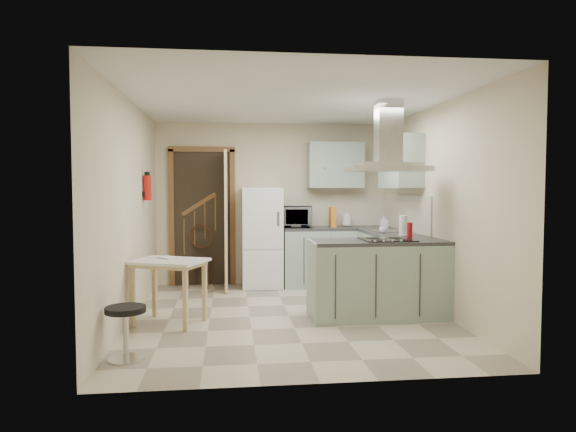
{
  "coord_description": "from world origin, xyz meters",
  "views": [
    {
      "loc": [
        -0.69,
        -5.91,
        1.51
      ],
      "look_at": [
        0.04,
        0.45,
        1.15
      ],
      "focal_mm": 32.0,
      "sensor_mm": 36.0,
      "label": 1
    }
  ],
  "objects": [
    {
      "name": "counter_right",
      "position": [
        1.5,
        1.12,
        0.45
      ],
      "size": [
        0.6,
        1.95,
        0.9
      ],
      "primitive_type": "cube",
      "color": "#9EB2A0",
      "rests_on": "floor"
    },
    {
      "name": "hob",
      "position": [
        1.12,
        -0.18,
        0.91
      ],
      "size": [
        0.58,
        0.5,
        0.01
      ],
      "primitive_type": "cube",
      "color": "black",
      "rests_on": "peninsula"
    },
    {
      "name": "fridge",
      "position": [
        -0.2,
        1.8,
        0.75
      ],
      "size": [
        0.6,
        0.6,
        1.5
      ],
      "primitive_type": "cube",
      "color": "white",
      "rests_on": "floor"
    },
    {
      "name": "counter_back",
      "position": [
        0.66,
        1.8,
        0.45
      ],
      "size": [
        1.08,
        0.6,
        0.9
      ],
      "primitive_type": "cube",
      "color": "#9EB2A0",
      "rests_on": "floor"
    },
    {
      "name": "kettle",
      "position": [
        1.13,
        1.89,
        1.01
      ],
      "size": [
        0.16,
        0.16,
        0.21
      ],
      "primitive_type": "cylinder",
      "rotation": [
        0.0,
        0.0,
        0.1
      ],
      "color": "white",
      "rests_on": "counter_back"
    },
    {
      "name": "splashback",
      "position": [
        0.96,
        2.09,
        1.15
      ],
      "size": [
        1.68,
        0.02,
        0.5
      ],
      "primitive_type": "cube",
      "color": "beige",
      "rests_on": "counter_back"
    },
    {
      "name": "right_wall",
      "position": [
        1.8,
        0.0,
        1.25
      ],
      "size": [
        0.0,
        4.2,
        4.2
      ],
      "primitive_type": "plane",
      "rotation": [
        1.57,
        0.0,
        -1.57
      ],
      "color": "beige",
      "rests_on": "floor"
    },
    {
      "name": "soap_bottle",
      "position": [
        1.55,
        1.34,
        1.0
      ],
      "size": [
        0.1,
        0.1,
        0.21
      ],
      "primitive_type": "imported",
      "rotation": [
        0.0,
        0.0,
        -0.01
      ],
      "color": "#B7BAC4",
      "rests_on": "counter_right"
    },
    {
      "name": "cup",
      "position": [
        1.35,
        0.69,
        0.94
      ],
      "size": [
        0.13,
        0.13,
        0.08
      ],
      "primitive_type": "imported",
      "rotation": [
        0.0,
        0.0,
        0.25
      ],
      "color": "silver",
      "rests_on": "counter_right"
    },
    {
      "name": "ceiling",
      "position": [
        0.0,
        0.0,
        2.5
      ],
      "size": [
        4.2,
        4.2,
        0.0
      ],
      "primitive_type": "plane",
      "rotation": [
        3.14,
        0.0,
        0.0
      ],
      "color": "silver",
      "rests_on": "back_wall"
    },
    {
      "name": "floor",
      "position": [
        0.0,
        0.0,
        0.0
      ],
      "size": [
        4.2,
        4.2,
        0.0
      ],
      "primitive_type": "plane",
      "color": "beige",
      "rests_on": "ground"
    },
    {
      "name": "bentwood_chair",
      "position": [
        -1.11,
        1.87,
        0.42
      ],
      "size": [
        0.47,
        0.47,
        0.85
      ],
      "primitive_type": "cube",
      "rotation": [
        0.0,
        0.0,
        -0.28
      ],
      "color": "#472B17",
      "rests_on": "floor"
    },
    {
      "name": "paper_towel",
      "position": [
        1.49,
        0.3,
        1.03
      ],
      "size": [
        0.11,
        0.11,
        0.26
      ],
      "primitive_type": "cylinder",
      "rotation": [
        0.0,
        0.0,
        0.06
      ],
      "color": "white",
      "rests_on": "counter_right"
    },
    {
      "name": "wall_cabinet_back",
      "position": [
        0.95,
        1.93,
        1.85
      ],
      "size": [
        0.85,
        0.35,
        0.7
      ],
      "primitive_type": "cube",
      "color": "#9EB2A0",
      "rests_on": "back_wall"
    },
    {
      "name": "microwave",
      "position": [
        0.28,
        1.84,
        1.06
      ],
      "size": [
        0.63,
        0.47,
        0.32
      ],
      "primitive_type": "imported",
      "rotation": [
        0.0,
        0.0,
        -0.14
      ],
      "color": "black",
      "rests_on": "counter_back"
    },
    {
      "name": "peninsula",
      "position": [
        1.02,
        -0.18,
        0.45
      ],
      "size": [
        1.55,
        0.65,
        0.9
      ],
      "primitive_type": "cube",
      "color": "#9EB2A0",
      "rests_on": "floor"
    },
    {
      "name": "red_bottle",
      "position": [
        1.47,
        0.03,
        0.99
      ],
      "size": [
        0.07,
        0.07,
        0.19
      ],
      "primitive_type": "cylinder",
      "rotation": [
        0.0,
        0.0,
        0.13
      ],
      "color": "red",
      "rests_on": "peninsula"
    },
    {
      "name": "fire_extinguisher",
      "position": [
        -1.74,
        0.9,
        1.5
      ],
      "size": [
        0.1,
        0.1,
        0.32
      ],
      "primitive_type": "cylinder",
      "color": "#B2140F",
      "rests_on": "left_wall"
    },
    {
      "name": "wall_cabinet_right",
      "position": [
        1.62,
        0.85,
        1.85
      ],
      "size": [
        0.35,
        0.9,
        0.7
      ],
      "primitive_type": "cube",
      "color": "#9EB2A0",
      "rests_on": "right_wall"
    },
    {
      "name": "left_wall",
      "position": [
        -1.8,
        0.0,
        1.25
      ],
      "size": [
        0.0,
        4.2,
        4.2
      ],
      "primitive_type": "plane",
      "rotation": [
        1.57,
        0.0,
        1.57
      ],
      "color": "beige",
      "rests_on": "floor"
    },
    {
      "name": "book",
      "position": [
        -1.44,
        -0.11,
        0.76
      ],
      "size": [
        0.25,
        0.25,
        0.09
      ],
      "primitive_type": "imported",
      "rotation": [
        0.0,
        0.0,
        0.78
      ],
      "color": "#913046",
      "rests_on": "drop_leaf_table"
    },
    {
      "name": "back_wall",
      "position": [
        0.0,
        2.1,
        1.25
      ],
      "size": [
        3.6,
        0.0,
        3.6
      ],
      "primitive_type": "plane",
      "rotation": [
        1.57,
        0.0,
        0.0
      ],
      "color": "beige",
      "rests_on": "floor"
    },
    {
      "name": "stool",
      "position": [
        -1.59,
        -1.36,
        0.24
      ],
      "size": [
        0.37,
        0.37,
        0.47
      ],
      "primitive_type": "cylinder",
      "rotation": [
        0.0,
        0.0,
        0.05
      ],
      "color": "black",
      "rests_on": "floor"
    },
    {
      "name": "sink",
      "position": [
        1.5,
        0.95,
        0.91
      ],
      "size": [
        0.45,
        0.4,
        0.01
      ],
      "primitive_type": "cube",
      "color": "silver",
      "rests_on": "counter_right"
    },
    {
      "name": "extractor_hood",
      "position": [
        1.12,
        -0.18,
        1.72
      ],
      "size": [
        0.9,
        0.55,
        0.1
      ],
      "primitive_type": "cube",
      "color": "silver",
      "rests_on": "ceiling"
    },
    {
      "name": "doorway",
      "position": [
        -1.1,
        2.07,
        1.05
      ],
      "size": [
        1.1,
        0.12,
        2.1
      ],
      "primitive_type": "cube",
      "color": "brown",
      "rests_on": "floor"
    },
    {
      "name": "drop_leaf_table",
      "position": [
        -1.35,
        -0.19,
        0.36
      ],
      "size": [
        0.92,
        0.83,
        0.71
      ],
      "primitive_type": "cube",
      "rotation": [
        0.0,
        0.0,
        -0.41
      ],
      "color": "tan",
      "rests_on": "floor"
    },
    {
      "name": "cereal_box",
      "position": [
        0.9,
        1.85,
        1.05
      ],
      "size": [
        0.09,
        0.2,
        0.3
      ],
      "primitive_type": "cube",
      "rotation": [
        0.0,
        0.0,
        -0.04
      ],
      "color": "orange",
      "rests_on": "counter_back"
    }
  ]
}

